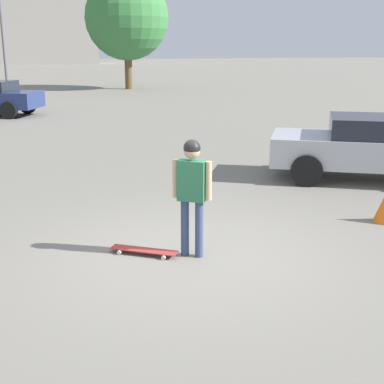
# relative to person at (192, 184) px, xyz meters

# --- Properties ---
(ground_plane) EXTENTS (220.00, 220.00, 0.00)m
(ground_plane) POSITION_rel_person_xyz_m (0.00, 0.00, -1.05)
(ground_plane) COLOR gray
(person) EXTENTS (0.50, 0.36, 1.66)m
(person) POSITION_rel_person_xyz_m (0.00, 0.00, 0.00)
(person) COLOR #38476B
(person) RESTS_ON ground_plane
(skateboard) EXTENTS (0.96, 0.64, 0.07)m
(skateboard) POSITION_rel_person_xyz_m (0.66, -0.18, -0.99)
(skateboard) COLOR #A5332D
(skateboard) RESTS_ON ground_plane
(car_parked_near) EXTENTS (4.49, 3.28, 1.40)m
(car_parked_near) POSITION_rel_person_xyz_m (-4.68, -3.57, -0.31)
(car_parked_near) COLOR #ADB2B7
(car_parked_near) RESTS_ON ground_plane
(tree_distant) EXTENTS (5.45, 5.45, 7.30)m
(tree_distant) POSITION_rel_person_xyz_m (-1.79, -29.73, 3.52)
(tree_distant) COLOR brown
(tree_distant) RESTS_ON ground_plane
(lamp_post) EXTENTS (0.28, 0.28, 5.10)m
(lamp_post) POSITION_rel_person_xyz_m (4.83, -20.19, 1.98)
(lamp_post) COLOR #59595E
(lamp_post) RESTS_ON ground_plane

